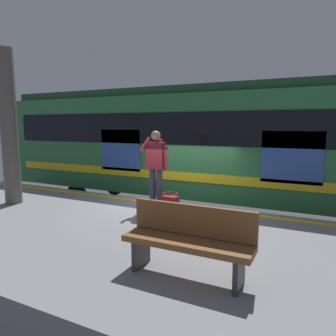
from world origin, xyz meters
The scene contains 10 objects.
ground_plane centered at (0.00, 0.00, 0.00)m, with size 25.04×25.04×0.00m, color #3D3D3F.
platform centered at (0.00, 2.40, 0.56)m, with size 13.20×4.80×1.12m, color gray.
safety_line centered at (0.00, 0.30, 1.13)m, with size 12.94×0.16×0.01m, color yellow.
track_rail_near centered at (0.00, -1.63, 0.08)m, with size 17.16×0.08×0.16m, color slate.
track_rail_far centered at (0.00, -3.07, 0.08)m, with size 17.16×0.08×0.16m, color slate.
train_carriage centered at (-0.08, -2.34, 2.53)m, with size 13.98×2.79×3.98m.
passenger centered at (0.24, 0.68, 2.19)m, with size 0.57×0.55×1.79m.
handbag centered at (-0.20, 0.83, 1.32)m, with size 0.37×0.34×0.42m.
station_column centered at (3.64, 1.83, 2.98)m, with size 0.39×0.39×3.71m, color #59544C.
bench centered at (-1.70, 3.39, 1.62)m, with size 1.68×0.44×0.90m.
Camera 1 is at (-3.16, 6.92, 3.05)m, focal length 33.33 mm.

